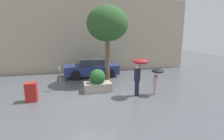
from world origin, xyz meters
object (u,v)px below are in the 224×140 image
(parking_meter, at_px, (60,74))
(newspaper_box, at_px, (31,92))
(street_tree, at_px, (107,24))
(person_adult, at_px, (139,69))
(parked_car_near, at_px, (91,68))
(person_child, at_px, (157,75))
(planter_box, at_px, (98,82))

(parking_meter, relative_size, newspaper_box, 1.46)
(parking_meter, bearing_deg, street_tree, 23.33)
(person_adult, xyz_separation_m, parked_car_near, (-1.90, 4.72, -0.81))
(street_tree, bearing_deg, person_child, -58.04)
(planter_box, bearing_deg, street_tree, 63.80)
(newspaper_box, bearing_deg, planter_box, 13.03)
(person_adult, distance_m, newspaper_box, 5.29)
(street_tree, bearing_deg, parking_meter, -156.67)
(planter_box, xyz_separation_m, parked_car_near, (0.04, 3.56, 0.08))
(person_child, xyz_separation_m, street_tree, (-1.96, 3.14, 2.67))
(person_adult, bearing_deg, parking_meter, -167.63)
(planter_box, distance_m, person_child, 3.19)
(newspaper_box, bearing_deg, parked_car_near, 52.67)
(person_adult, bearing_deg, planter_box, -174.06)
(person_adult, height_order, newspaper_box, person_adult)
(newspaper_box, bearing_deg, person_adult, -4.58)
(planter_box, height_order, person_adult, person_adult)
(parked_car_near, xyz_separation_m, parking_meter, (-2.07, -2.91, 0.33))
(person_child, xyz_separation_m, parked_car_near, (-2.87, 4.76, -0.44))
(street_tree, bearing_deg, planter_box, -116.20)
(person_child, bearing_deg, street_tree, 144.98)
(parked_car_near, relative_size, newspaper_box, 4.37)
(planter_box, bearing_deg, newspaper_box, -166.97)
(parked_car_near, bearing_deg, person_child, -150.52)
(person_adult, bearing_deg, person_child, 34.74)
(person_adult, height_order, parked_car_near, person_adult)
(parking_meter, bearing_deg, parked_car_near, 54.50)
(person_child, relative_size, parked_car_near, 0.35)
(person_adult, height_order, street_tree, street_tree)
(street_tree, height_order, newspaper_box, street_tree)
(planter_box, bearing_deg, person_child, -22.44)
(planter_box, xyz_separation_m, person_adult, (1.94, -1.17, 0.89))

